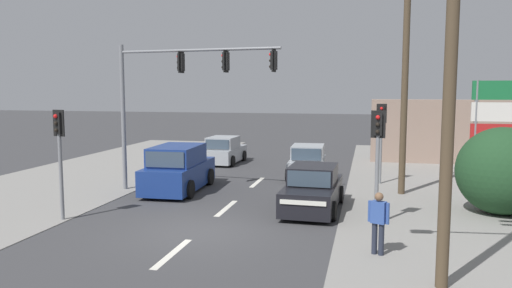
{
  "coord_description": "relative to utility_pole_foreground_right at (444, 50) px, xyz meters",
  "views": [
    {
      "loc": [
        4.85,
        -13.66,
        4.23
      ],
      "look_at": [
        0.85,
        4.0,
        2.21
      ],
      "focal_mm": 35.0,
      "sensor_mm": 36.0,
      "label": 1
    }
  ],
  "objects": [
    {
      "name": "lane_dash_near",
      "position": [
        -6.3,
        0.86,
        -5.0
      ],
      "size": [
        0.2,
        2.4,
        0.01
      ],
      "primitive_type": "cube",
      "color": "silver",
      "rests_on": "ground"
    },
    {
      "name": "hatchback_kerbside_parked",
      "position": [
        -9.39,
        16.12,
        -4.3
      ],
      "size": [
        1.88,
        3.69,
        1.53
      ],
      "color": "#A3A8AD",
      "rests_on": "ground"
    },
    {
      "name": "pedestal_signal_far_median",
      "position": [
        -0.9,
        11.71,
        -2.58
      ],
      "size": [
        0.44,
        0.3,
        3.56
      ],
      "color": "slate",
      "rests_on": "ground"
    },
    {
      "name": "pedestal_signal_right_kerb",
      "position": [
        -1.16,
        4.82,
        -2.58
      ],
      "size": [
        0.44,
        0.31,
        3.56
      ],
      "color": "slate",
      "rests_on": "ground"
    },
    {
      "name": "utility_pole_midground_right",
      "position": [
        -0.1,
        9.68,
        -0.28
      ],
      "size": [
        1.8,
        0.26,
        8.97
      ],
      "color": "#4C3D2B",
      "rests_on": "ground"
    },
    {
      "name": "pedestal_signal_left_kerb",
      "position": [
        -11.01,
        3.15,
        -2.58
      ],
      "size": [
        0.44,
        0.31,
        3.56
      ],
      "color": "slate",
      "rests_on": "ground"
    },
    {
      "name": "hatchback_oncoming_near",
      "position": [
        -4.24,
        12.6,
        -4.3
      ],
      "size": [
        1.89,
        3.7,
        1.53
      ],
      "color": "#A3A8AD",
      "rests_on": "ground"
    },
    {
      "name": "lane_dash_mid",
      "position": [
        -6.3,
        5.86,
        -5.0
      ],
      "size": [
        0.2,
        2.4,
        0.01
      ],
      "primitive_type": "cube",
      "color": "silver",
      "rests_on": "ground"
    },
    {
      "name": "lane_dash_far",
      "position": [
        -6.3,
        10.86,
        -5.0
      ],
      "size": [
        0.2,
        2.4,
        0.01
      ],
      "primitive_type": "cube",
      "color": "silver",
      "rests_on": "ground"
    },
    {
      "name": "pedestrian_at_kerb",
      "position": [
        -1.15,
        1.88,
        -4.07
      ],
      "size": [
        0.53,
        0.34,
        1.63
      ],
      "color": "#232838",
      "rests_on": "ground"
    },
    {
      "name": "ground_plane",
      "position": [
        -6.3,
        2.86,
        -5.0
      ],
      "size": [
        140.0,
        140.0,
        0.0
      ],
      "primitive_type": "plane",
      "color": "#3A3A3D"
    },
    {
      "name": "kerb_left_verge",
      "position": [
        -14.8,
        6.86,
        -4.99
      ],
      "size": [
        8.0,
        40.0,
        0.02
      ],
      "primitive_type": "cube",
      "color": "gray",
      "rests_on": "ground"
    },
    {
      "name": "suv_receding_far",
      "position": [
        -9.09,
        8.38,
        -4.12
      ],
      "size": [
        2.18,
        4.59,
        1.9
      ],
      "color": "navy",
      "rests_on": "ground"
    },
    {
      "name": "shopfront_wall_far",
      "position": [
        4.7,
        18.86,
        -3.2
      ],
      "size": [
        12.0,
        1.0,
        3.6
      ],
      "primitive_type": "cube",
      "color": "gray",
      "rests_on": "ground"
    },
    {
      "name": "shopping_plaza_sign",
      "position": [
        4.04,
        12.93,
        -2.02
      ],
      "size": [
        2.1,
        0.16,
        4.6
      ],
      "color": "slate",
      "rests_on": "ground"
    },
    {
      "name": "traffic_signal_mast",
      "position": [
        -9.02,
        7.87,
        -0.65
      ],
      "size": [
        6.85,
        1.04,
        6.0
      ],
      "color": "slate",
      "rests_on": "ground"
    },
    {
      "name": "utility_pole_foreground_right",
      "position": [
        0.0,
        0.0,
        0.0
      ],
      "size": [
        3.78,
        0.58,
        9.28
      ],
      "color": "#4C3D2B",
      "rests_on": "ground"
    },
    {
      "name": "roadside_bush",
      "position": [
        3.12,
        7.0,
        -3.61
      ],
      "size": [
        3.19,
        2.74,
        2.96
      ],
      "color": "#1E4223",
      "rests_on": "ground"
    },
    {
      "name": "sedan_oncoming_mid",
      "position": [
        -3.3,
        6.34,
        -4.3
      ],
      "size": [
        2.0,
        4.29,
        1.56
      ],
      "color": "black",
      "rests_on": "ground"
    },
    {
      "name": "kerb_right_verge",
      "position": [
        2.7,
        4.86,
        -4.99
      ],
      "size": [
        10.0,
        44.0,
        0.02
      ],
      "primitive_type": "cube",
      "color": "gray",
      "rests_on": "ground"
    }
  ]
}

